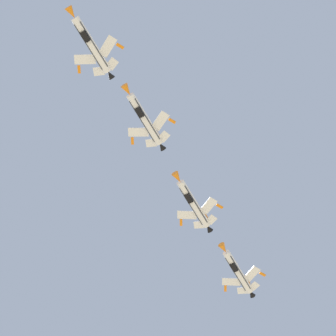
{
  "coord_description": "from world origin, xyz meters",
  "views": [
    {
      "loc": [
        -1.63,
        -0.73,
        1.91
      ],
      "look_at": [
        35.3,
        38.45,
        122.15
      ],
      "focal_mm": 68.12,
      "sensor_mm": 36.0,
      "label": 1
    }
  ],
  "objects_px": {
    "fighter_jet_left_wing": "(144,118)",
    "fighter_jet_right_wing": "(193,203)",
    "fighter_jet_left_outer": "(238,271)",
    "fighter_jet_lead": "(91,44)"
  },
  "relations": [
    {
      "from": "fighter_jet_left_wing",
      "to": "fighter_jet_left_outer",
      "type": "height_order",
      "value": "fighter_jet_left_outer"
    },
    {
      "from": "fighter_jet_left_outer",
      "to": "fighter_jet_right_wing",
      "type": "bearing_deg",
      "value": 89.65
    },
    {
      "from": "fighter_jet_left_wing",
      "to": "fighter_jet_right_wing",
      "type": "height_order",
      "value": "fighter_jet_left_wing"
    },
    {
      "from": "fighter_jet_lead",
      "to": "fighter_jet_left_outer",
      "type": "xyz_separation_m",
      "value": [
        58.16,
        16.88,
        0.35
      ]
    },
    {
      "from": "fighter_jet_left_wing",
      "to": "fighter_jet_right_wing",
      "type": "distance_m",
      "value": 21.29
    },
    {
      "from": "fighter_jet_lead",
      "to": "fighter_jet_right_wing",
      "type": "relative_size",
      "value": 1.0
    },
    {
      "from": "fighter_jet_left_wing",
      "to": "fighter_jet_left_outer",
      "type": "relative_size",
      "value": 1.0
    },
    {
      "from": "fighter_jet_lead",
      "to": "fighter_jet_left_outer",
      "type": "relative_size",
      "value": 1.0
    },
    {
      "from": "fighter_jet_left_wing",
      "to": "fighter_jet_left_outer",
      "type": "distance_m",
      "value": 42.23
    },
    {
      "from": "fighter_jet_left_wing",
      "to": "fighter_jet_right_wing",
      "type": "xyz_separation_m",
      "value": [
        20.2,
        6.57,
        -1.45
      ]
    }
  ]
}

